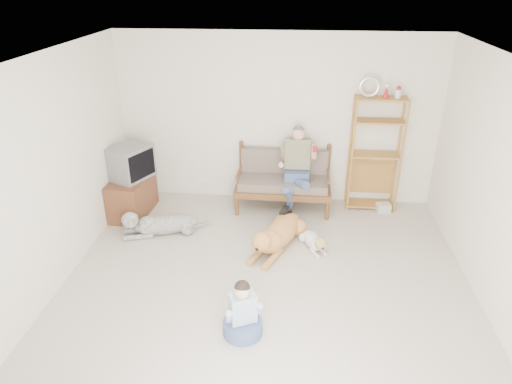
# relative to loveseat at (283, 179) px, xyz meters

# --- Properties ---
(floor) EXTENTS (5.50, 5.50, 0.00)m
(floor) POSITION_rel_loveseat_xyz_m (-0.13, -2.43, -0.49)
(floor) COLOR beige
(floor) RESTS_ON ground
(ceiling) EXTENTS (5.50, 5.50, 0.00)m
(ceiling) POSITION_rel_loveseat_xyz_m (-0.13, -2.43, 2.21)
(ceiling) COLOR white
(ceiling) RESTS_ON ground
(wall_back) EXTENTS (5.00, 0.00, 5.00)m
(wall_back) POSITION_rel_loveseat_xyz_m (-0.13, 0.32, 0.86)
(wall_back) COLOR silver
(wall_back) RESTS_ON ground
(wall_left) EXTENTS (0.00, 5.50, 5.50)m
(wall_left) POSITION_rel_loveseat_xyz_m (-2.63, -2.43, 0.86)
(wall_left) COLOR silver
(wall_left) RESTS_ON ground
(loveseat) EXTENTS (1.51, 0.72, 0.95)m
(loveseat) POSITION_rel_loveseat_xyz_m (0.00, 0.00, 0.00)
(loveseat) COLOR brown
(loveseat) RESTS_ON ground
(man) EXTENTS (0.52, 0.74, 1.21)m
(man) POSITION_rel_loveseat_xyz_m (0.19, -0.19, 0.14)
(man) COLOR #4A5888
(man) RESTS_ON loveseat
(etagere) EXTENTS (0.80, 0.35, 2.10)m
(etagere) POSITION_rel_loveseat_xyz_m (1.41, 0.12, 0.44)
(etagere) COLOR #9D6931
(etagere) RESTS_ON ground
(book_stack) EXTENTS (0.24, 0.19, 0.14)m
(book_stack) POSITION_rel_loveseat_xyz_m (1.61, -0.04, -0.42)
(book_stack) COLOR silver
(book_stack) RESTS_ON ground
(tv_stand) EXTENTS (0.56, 0.93, 0.60)m
(tv_stand) POSITION_rel_loveseat_xyz_m (-2.35, -0.43, -0.19)
(tv_stand) COLOR brown
(tv_stand) RESTS_ON ground
(crt_tv) EXTENTS (0.70, 0.76, 0.51)m
(crt_tv) POSITION_rel_loveseat_xyz_m (-2.32, -0.40, 0.37)
(crt_tv) COLOR slate
(crt_tv) RESTS_ON tv_stand
(wall_outlet) EXTENTS (0.12, 0.02, 0.08)m
(wall_outlet) POSITION_rel_loveseat_xyz_m (-1.38, 0.30, -0.19)
(wall_outlet) COLOR white
(wall_outlet) RESTS_ON ground
(golden_retriever) EXTENTS (0.76, 1.45, 0.46)m
(golden_retriever) POSITION_rel_loveseat_xyz_m (-0.04, -1.23, -0.30)
(golden_retriever) COLOR #CC8446
(golden_retriever) RESTS_ON ground
(shaggy_dog) EXTENTS (1.28, 0.60, 0.40)m
(shaggy_dog) POSITION_rel_loveseat_xyz_m (-1.77, -1.02, -0.33)
(shaggy_dog) COLOR silver
(shaggy_dog) RESTS_ON ground
(terrier) EXTENTS (0.38, 0.66, 0.26)m
(terrier) POSITION_rel_loveseat_xyz_m (0.48, -1.23, -0.37)
(terrier) COLOR white
(terrier) RESTS_ON ground
(child) EXTENTS (0.42, 0.42, 0.67)m
(child) POSITION_rel_loveseat_xyz_m (-0.32, -2.93, -0.25)
(child) COLOR #4A5888
(child) RESTS_ON ground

